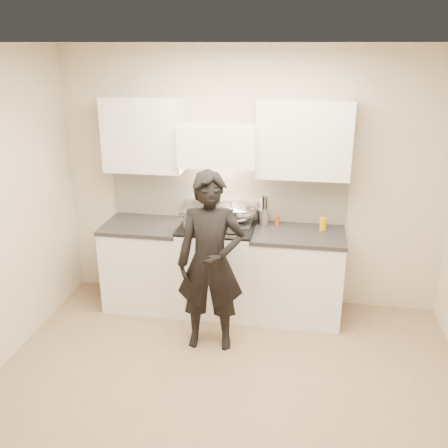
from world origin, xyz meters
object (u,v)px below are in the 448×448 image
object	(u,v)px
utensil_crock	(263,216)
counter_right	(297,274)
stove	(217,267)
wok	(238,211)
person	(211,263)

from	to	relation	value
utensil_crock	counter_right	bearing A→B (deg)	-26.33
stove	counter_right	xyz separation A→B (m)	(0.83, 0.00, -0.01)
stove	utensil_crock	world-z (taller)	utensil_crock
wok	counter_right	bearing A→B (deg)	-12.31
utensil_crock	stove	bearing A→B (deg)	-158.04
stove	person	size ratio (longest dim) A/B	0.57
counter_right	wok	bearing A→B (deg)	167.69
counter_right	utensil_crock	xyz separation A→B (m)	(-0.37, 0.18, 0.55)
stove	wok	world-z (taller)	wok
stove	utensil_crock	size ratio (longest dim) A/B	3.14
counter_right	utensil_crock	bearing A→B (deg)	153.67
counter_right	wok	world-z (taller)	wok
stove	person	bearing A→B (deg)	-84.44
stove	counter_right	world-z (taller)	stove
stove	utensil_crock	xyz separation A→B (m)	(0.46, 0.18, 0.54)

